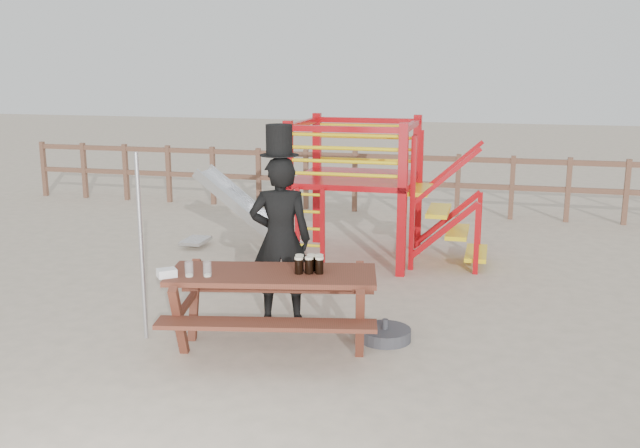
{
  "coord_description": "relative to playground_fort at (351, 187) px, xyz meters",
  "views": [
    {
      "loc": [
        2.24,
        -6.63,
        2.85
      ],
      "look_at": [
        0.36,
        0.8,
        1.13
      ],
      "focal_mm": 40.0,
      "sensor_mm": 36.0,
      "label": 1
    }
  ],
  "objects": [
    {
      "name": "empty_glasses",
      "position": [
        -0.7,
        -3.96,
        -0.2
      ],
      "size": [
        0.26,
        0.13,
        0.15
      ],
      "color": "silver",
      "rests_on": "picnic_table"
    },
    {
      "name": "picnic_table",
      "position": [
        -0.04,
        -3.65,
        -0.56
      ],
      "size": [
        2.33,
        1.82,
        0.81
      ],
      "rotation": [
        0.0,
        0.0,
        0.2
      ],
      "color": "maroon",
      "rests_on": "ground"
    },
    {
      "name": "ground",
      "position": [
        -0.12,
        -3.58,
        -1.07
      ],
      "size": [
        60.0,
        60.0,
        0.0
      ],
      "primitive_type": "plane",
      "color": "#C7B39A",
      "rests_on": "ground"
    },
    {
      "name": "playground_fort",
      "position": [
        0.0,
        0.0,
        0.0
      ],
      "size": [
        4.71,
        1.84,
        2.1
      ],
      "color": "#B20B11",
      "rests_on": "ground"
    },
    {
      "name": "parasol_base",
      "position": [
        1.04,
        -3.17,
        -1.01
      ],
      "size": [
        0.55,
        0.55,
        0.23
      ],
      "color": "#3A3A40",
      "rests_on": "ground"
    },
    {
      "name": "stout_pints",
      "position": [
        0.32,
        -3.55,
        -0.18
      ],
      "size": [
        0.3,
        0.23,
        0.17
      ],
      "color": "black",
      "rests_on": "picnic_table"
    },
    {
      "name": "metal_pole",
      "position": [
        -1.44,
        -3.73,
        -0.08
      ],
      "size": [
        0.04,
        0.04,
        1.99
      ],
      "primitive_type": "cylinder",
      "color": "#B2B2B7",
      "rests_on": "ground"
    },
    {
      "name": "paper_bag",
      "position": [
        -1.0,
        -4.05,
        -0.23
      ],
      "size": [
        0.23,
        0.22,
        0.08
      ],
      "primitive_type": "cube",
      "rotation": [
        0.0,
        0.0,
        0.69
      ],
      "color": "white",
      "rests_on": "picnic_table"
    },
    {
      "name": "back_fence",
      "position": [
        -0.12,
        3.42,
        -0.34
      ],
      "size": [
        15.09,
        0.09,
        1.2
      ],
      "color": "brown",
      "rests_on": "ground"
    },
    {
      "name": "man_with_hat",
      "position": [
        -0.2,
        -2.85,
        -0.08
      ],
      "size": [
        0.78,
        0.61,
        2.23
      ],
      "rotation": [
        0.0,
        0.0,
        3.39
      ],
      "color": "black",
      "rests_on": "ground"
    }
  ]
}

